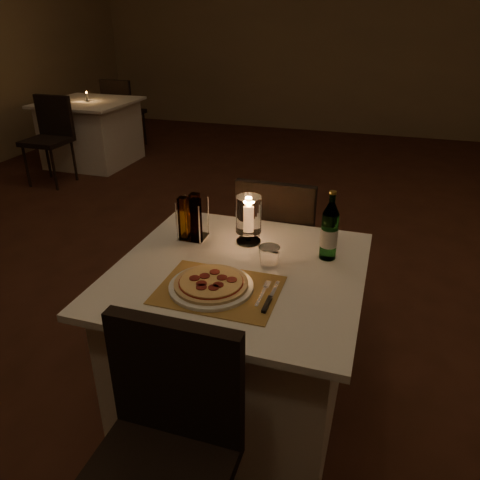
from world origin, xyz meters
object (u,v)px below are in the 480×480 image
(pizza, at_px, (211,283))
(neighbor_table_left, at_px, (92,132))
(main_table, at_px, (239,340))
(water_bottle, at_px, (329,232))
(chair_far, at_px, (278,238))
(chair_near, at_px, (164,439))
(plate, at_px, (211,286))
(hurricane_candle, at_px, (249,216))
(tumbler, at_px, (269,257))

(pizza, height_order, neighbor_table_left, pizza)
(main_table, relative_size, water_bottle, 3.33)
(pizza, bearing_deg, chair_far, 86.81)
(water_bottle, bearing_deg, chair_near, -109.81)
(plate, height_order, water_bottle, water_bottle)
(main_table, height_order, hurricane_candle, hurricane_candle)
(main_table, relative_size, chair_far, 1.11)
(plate, height_order, tumbler, tumbler)
(tumbler, xyz_separation_m, neighbor_table_left, (-2.99, 3.15, -0.41))
(plate, relative_size, tumbler, 3.61)
(hurricane_candle, bearing_deg, water_bottle, -6.22)
(chair_far, xyz_separation_m, water_bottle, (0.33, -0.51, 0.31))
(water_bottle, xyz_separation_m, neighbor_table_left, (-3.21, 3.00, -0.49))
(main_table, bearing_deg, pizza, -105.49)
(chair_near, height_order, hurricane_candle, hurricane_candle)
(pizza, height_order, water_bottle, water_bottle)
(chair_near, bearing_deg, tumbler, 81.59)
(chair_near, relative_size, water_bottle, 3.00)
(main_table, bearing_deg, plate, -105.52)
(chair_far, height_order, water_bottle, water_bottle)
(pizza, bearing_deg, main_table, 74.51)
(tumbler, relative_size, hurricane_candle, 0.40)
(plate, height_order, hurricane_candle, hurricane_candle)
(hurricane_candle, bearing_deg, tumbler, -52.45)
(chair_far, relative_size, plate, 2.81)
(chair_far, bearing_deg, tumbler, -80.24)
(main_table, height_order, plate, plate)
(chair_near, distance_m, chair_far, 1.43)
(chair_near, xyz_separation_m, water_bottle, (0.33, 0.92, 0.31))
(water_bottle, bearing_deg, main_table, -148.45)
(neighbor_table_left, bearing_deg, tumbler, -46.51)
(water_bottle, distance_m, neighbor_table_left, 4.42)
(tumbler, height_order, hurricane_candle, hurricane_candle)
(water_bottle, relative_size, hurricane_candle, 1.37)
(main_table, xyz_separation_m, pizza, (-0.05, -0.18, 0.39))
(chair_near, xyz_separation_m, tumbler, (0.11, 0.77, 0.24))
(plate, bearing_deg, pizza, -46.97)
(chair_near, distance_m, pizza, 0.58)
(main_table, distance_m, chair_near, 0.74)
(pizza, xyz_separation_m, hurricane_candle, (0.02, 0.42, 0.10))
(plate, distance_m, hurricane_candle, 0.44)
(tumbler, bearing_deg, water_bottle, 34.46)
(pizza, bearing_deg, chair_near, -84.66)
(chair_near, height_order, tumbler, chair_near)
(hurricane_candle, bearing_deg, main_table, -82.69)
(chair_near, distance_m, hurricane_candle, 1.01)
(chair_far, relative_size, neighbor_table_left, 0.90)
(plate, relative_size, neighbor_table_left, 0.32)
(chair_far, xyz_separation_m, tumbler, (0.11, -0.66, 0.24))
(chair_near, height_order, neighbor_table_left, chair_near)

